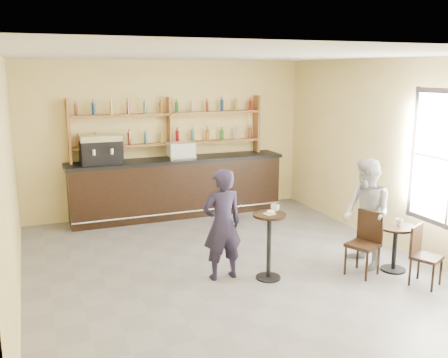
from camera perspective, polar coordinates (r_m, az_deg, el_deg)
name	(u,v)px	position (r m, az deg, el deg)	size (l,w,h in m)	color
floor	(231,270)	(7.77, 0.82, -10.34)	(7.00, 7.00, 0.00)	slate
ceiling	(232,55)	(7.18, 0.90, 13.95)	(7.00, 7.00, 0.00)	white
wall_back	(168,138)	(10.58, -6.43, 4.67)	(7.00, 7.00, 0.00)	#F4DB8A
wall_front	(393,243)	(4.39, 18.75, -6.91)	(7.00, 7.00, 0.00)	#F4DB8A
wall_left	(10,185)	(6.78, -23.29, -0.59)	(7.00, 7.00, 0.00)	#F4DB8A
wall_right	(396,155)	(8.88, 19.06, 2.61)	(7.00, 7.00, 0.00)	#F4DB8A
shelf_unit	(169,129)	(10.43, -6.27, 5.73)	(4.00, 0.26, 1.40)	brown
liquor_bottles	(169,121)	(10.42, -6.29, 6.66)	(3.68, 0.10, 1.00)	#8C5919
bar_counter	(178,187)	(10.46, -5.32, -0.92)	(4.50, 0.88, 1.22)	black
espresso_machine	(101,149)	(9.98, -13.90, 3.33)	(0.78, 0.50, 0.56)	black
pastry_case	(180,150)	(10.33, -5.00, 3.29)	(0.54, 0.43, 0.33)	silver
pedestal_table	(269,246)	(7.33, 5.15, -7.69)	(0.48, 0.48, 0.99)	black
napkin	(270,214)	(7.17, 5.23, -3.97)	(0.14, 0.14, 0.00)	white
donut	(270,212)	(7.16, 5.34, -3.80)	(0.12, 0.12, 0.04)	#E3A553
cup_pedestal	(275,208)	(7.31, 5.86, -3.28)	(0.13, 0.13, 0.10)	white
man_main	(222,224)	(7.21, -0.21, -5.21)	(0.60, 0.39, 1.64)	black
cafe_table	(395,248)	(8.06, 18.91, -7.49)	(0.56, 0.56, 0.71)	black
cup_cafe	(399,222)	(7.96, 19.39, -4.68)	(0.11, 0.11, 0.10)	white
chair_west	(363,244)	(7.72, 15.59, -7.20)	(0.41, 0.41, 0.95)	black
chair_south	(427,257)	(7.65, 22.16, -8.22)	(0.37, 0.37, 0.86)	black
patron_second	(366,214)	(7.94, 15.97, -3.86)	(0.82, 0.64, 1.69)	#A8A7AD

